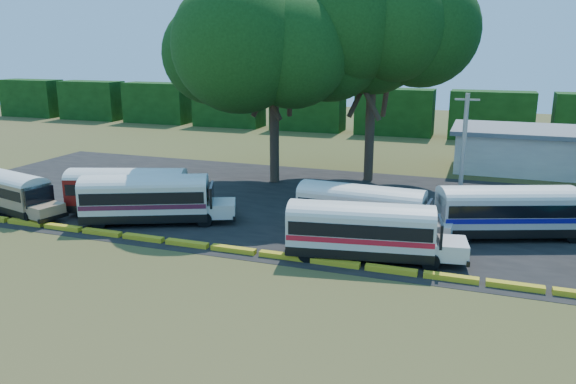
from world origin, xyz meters
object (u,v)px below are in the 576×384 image
(bus_red, at_px, (131,188))
(bus_white_red, at_px, (364,228))
(bus_beige, at_px, (9,189))
(bus_cream_west, at_px, (149,196))
(tree_west, at_px, (274,34))

(bus_red, xyz_separation_m, bus_white_red, (17.12, -3.08, -0.05))
(bus_beige, bearing_deg, bus_red, 32.09)
(bus_beige, relative_size, bus_cream_west, 0.91)
(bus_red, bearing_deg, tree_west, 45.16)
(bus_white_red, xyz_separation_m, tree_west, (-11.10, 15.37, 10.53))
(bus_cream_west, bearing_deg, bus_beige, 162.49)
(bus_cream_west, xyz_separation_m, tree_west, (3.59, 13.77, 10.47))
(bus_cream_west, height_order, tree_west, tree_west)
(bus_beige, bearing_deg, bus_cream_west, 20.53)
(bus_beige, height_order, bus_red, bus_red)
(tree_west, bearing_deg, bus_white_red, -54.16)
(bus_beige, bearing_deg, bus_white_red, 13.37)
(bus_beige, relative_size, bus_red, 0.91)
(bus_red, height_order, bus_white_red, bus_red)
(bus_beige, distance_m, bus_cream_west, 10.71)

